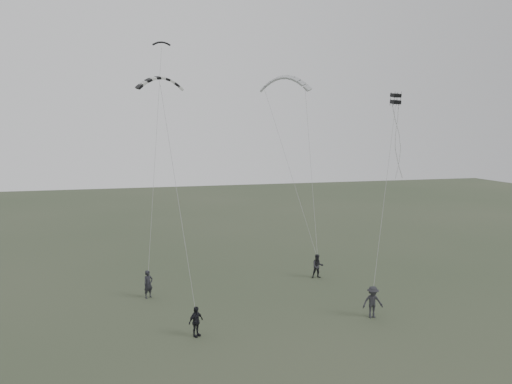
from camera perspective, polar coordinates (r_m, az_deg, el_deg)
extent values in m
plane|color=#36442C|center=(30.87, 0.94, -14.12)|extent=(140.00, 140.00, 0.00)
imported|color=black|center=(34.61, -12.21, -10.26)|extent=(0.82, 0.75, 1.87)
imported|color=#222227|center=(38.44, 7.06, -8.41)|extent=(0.98, 0.82, 1.82)
imported|color=black|center=(28.17, -6.88, -14.48)|extent=(1.04, 0.90, 1.68)
imported|color=#25262A|center=(31.29, 13.19, -12.14)|extent=(1.32, 0.87, 1.93)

